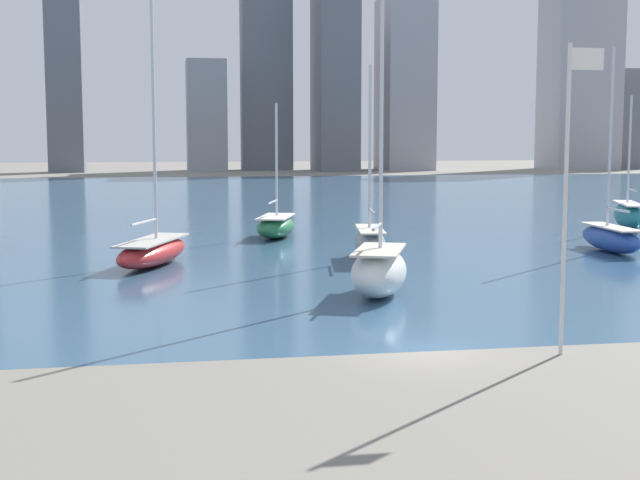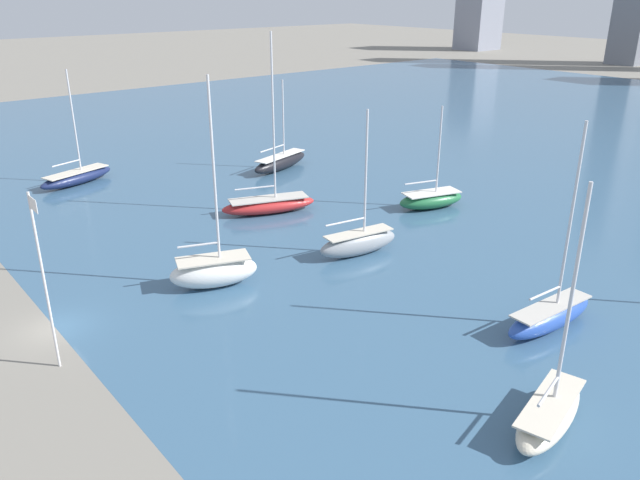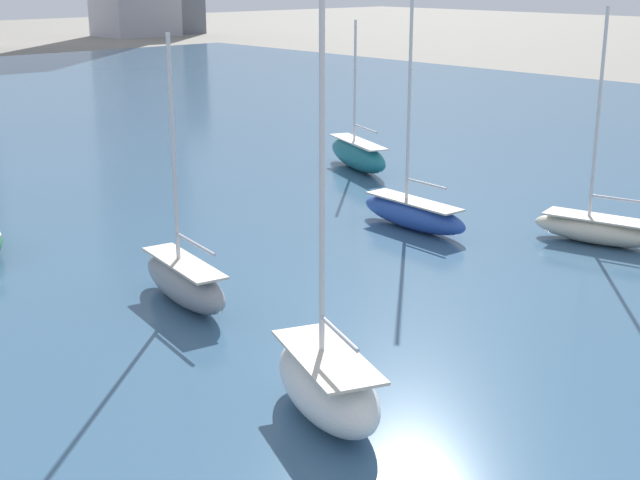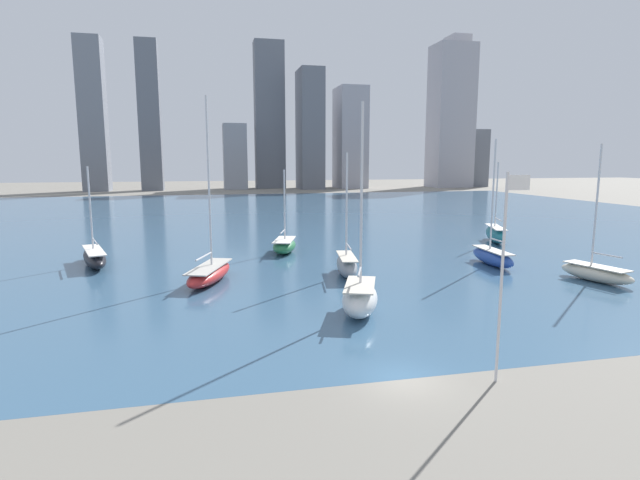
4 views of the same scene
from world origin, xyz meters
name	(u,v)px [view 4 (image 4 of 4)]	position (x,y,z in m)	size (l,w,h in m)	color
ground_plane	(403,379)	(0.00, 0.00, 0.00)	(500.00, 500.00, 0.00)	gray
harbor_water	(259,219)	(0.00, 70.00, 0.00)	(180.00, 140.00, 0.00)	#385B7A
flag_pole	(503,270)	(4.38, -1.19, 5.55)	(1.24, 0.14, 10.14)	silver
distant_city_skyline	(324,128)	(35.85, 170.06, 23.07)	(209.11, 21.09, 61.28)	gray
sailboat_gray	(347,265)	(3.39, 22.23, 1.05)	(2.83, 7.09, 11.36)	gray
sailboat_red	(209,272)	(-9.14, 22.47, 0.88)	(5.27, 9.16, 16.13)	#B72828
sailboat_cream	(596,272)	(24.42, 15.17, 0.84)	(3.67, 7.11, 12.08)	beige
sailboat_blue	(492,256)	(19.30, 23.51, 0.94)	(2.29, 7.72, 12.79)	#284CA8
sailboat_green	(284,245)	(-0.51, 35.23, 0.86)	(4.34, 7.11, 9.62)	#236B3D
sailboat_black	(94,257)	(-20.55, 32.14, 0.92)	(4.57, 9.35, 10.08)	black
sailboat_teal	(495,234)	(27.80, 36.60, 1.10)	(4.54, 8.50, 10.47)	#1E757F
sailboat_white	(360,297)	(1.06, 10.64, 1.20)	(4.43, 6.59, 14.53)	white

